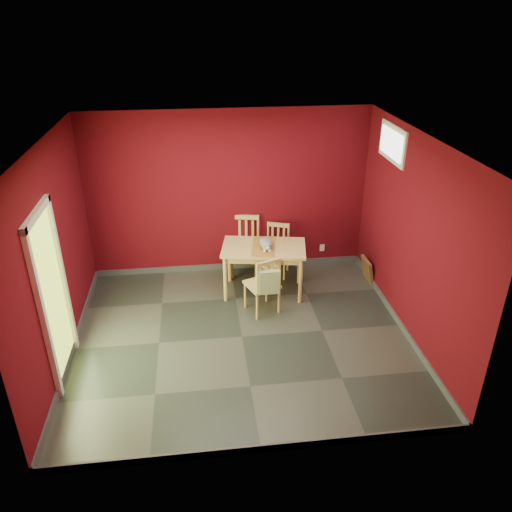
{
  "coord_description": "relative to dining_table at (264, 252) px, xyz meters",
  "views": [
    {
      "loc": [
        -0.51,
        -5.58,
        4.09
      ],
      "look_at": [
        0.25,
        0.45,
        1.0
      ],
      "focal_mm": 35.0,
      "sensor_mm": 36.0,
      "label": 1
    }
  ],
  "objects": [
    {
      "name": "tote_bag",
      "position": [
        -0.03,
        -0.79,
        -0.07
      ],
      "size": [
        0.3,
        0.18,
        0.42
      ],
      "color": "#8DAC6E",
      "rests_on": "chair_near"
    },
    {
      "name": "room_shell",
      "position": [
        -0.46,
        -1.17,
        -0.64
      ],
      "size": [
        4.5,
        4.5,
        4.5
      ],
      "color": "#520811",
      "rests_on": "ground"
    },
    {
      "name": "picture_frame",
      "position": [
        1.73,
        0.12,
        -0.49
      ],
      "size": [
        0.14,
        0.4,
        0.4
      ],
      "color": "brown",
      "rests_on": "ground"
    },
    {
      "name": "window",
      "position": [
        1.77,
        -0.17,
        1.66
      ],
      "size": [
        0.05,
        0.9,
        0.5
      ],
      "color": "white",
      "rests_on": "room_shell"
    },
    {
      "name": "cat",
      "position": [
        0.03,
        -0.04,
        0.2
      ],
      "size": [
        0.35,
        0.45,
        0.2
      ],
      "primitive_type": null,
      "rotation": [
        0.0,
        0.0,
        -0.41
      ],
      "color": "slate",
      "rests_on": "table_runner"
    },
    {
      "name": "dining_table",
      "position": [
        0.0,
        0.0,
        0.0
      ],
      "size": [
        1.37,
        0.95,
        0.79
      ],
      "color": "tan",
      "rests_on": "ground"
    },
    {
      "name": "chair_near",
      "position": [
        -0.08,
        -0.58,
        -0.22
      ],
      "size": [
        0.55,
        0.55,
        0.91
      ],
      "color": "tan",
      "rests_on": "ground"
    },
    {
      "name": "doorway",
      "position": [
        -2.69,
        -1.57,
        0.44
      ],
      "size": [
        0.06,
        1.01,
        2.13
      ],
      "color": "#B7D838",
      "rests_on": "ground"
    },
    {
      "name": "ground",
      "position": [
        -0.46,
        -1.17,
        -0.69
      ],
      "size": [
        4.5,
        4.5,
        0.0
      ],
      "primitive_type": "plane",
      "color": "#2D342D",
      "rests_on": "ground"
    },
    {
      "name": "table_runner",
      "position": [
        0.0,
        -0.12,
        0.04
      ],
      "size": [
        0.47,
        0.77,
        0.36
      ],
      "color": "#9E6C28",
      "rests_on": "dining_table"
    },
    {
      "name": "chair_far_right",
      "position": [
        0.3,
        0.58,
        -0.25
      ],
      "size": [
        0.52,
        0.52,
        0.86
      ],
      "color": "tan",
      "rests_on": "ground"
    },
    {
      "name": "chair_far_left",
      "position": [
        -0.21,
        0.66,
        -0.18
      ],
      "size": [
        0.55,
        0.55,
        0.99
      ],
      "color": "tan",
      "rests_on": "ground"
    },
    {
      "name": "outlet_plate",
      "position": [
        1.14,
        0.82,
        -0.39
      ],
      "size": [
        0.08,
        0.02,
        0.12
      ],
      "primitive_type": "cube",
      "color": "silver",
      "rests_on": "room_shell"
    }
  ]
}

